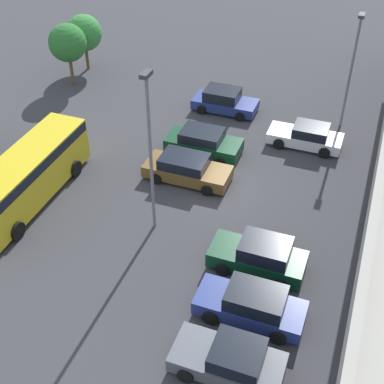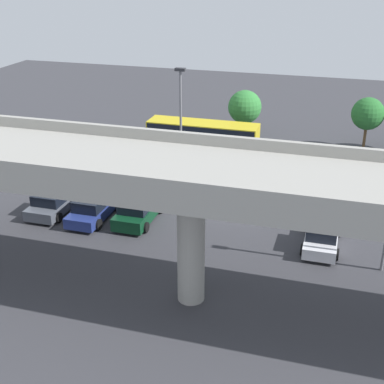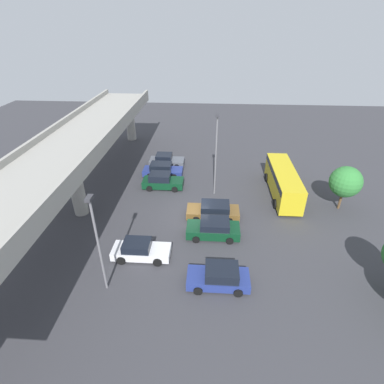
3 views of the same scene
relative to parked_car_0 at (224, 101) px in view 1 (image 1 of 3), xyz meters
The scene contains 13 objects.
ground_plane 8.47m from the parked_car_0, 14.80° to the left, with size 87.31×87.31×0.00m, color #38383D.
parked_car_0 is the anchor object (origin of this frame).
parked_car_1 6.59m from the parked_car_0, 68.15° to the left, with size 2.07×4.52×1.45m.
parked_car_2 5.47m from the parked_car_0, ahead, with size 2.25×4.52×1.56m.
parked_car_3 8.30m from the parked_car_0, ahead, with size 2.26×4.90×1.48m.
parked_car_4 14.98m from the parked_car_0, 24.01° to the left, with size 2.17×4.44×1.68m.
parked_car_5 17.78m from the parked_car_0, 21.51° to the left, with size 2.14×4.64×1.56m.
parked_car_6 20.46m from the parked_car_0, 18.42° to the left, with size 2.25×4.33×1.50m.
shuttle_bus 14.76m from the parked_car_0, 27.56° to the right, with size 9.13×2.60×2.78m.
lamp_post_near_aisle 13.37m from the parked_car_0, ahead, with size 0.70×0.35×8.56m.
lamp_post_mid_lot 8.68m from the parked_car_0, 95.94° to the left, with size 0.70×0.35×7.43m.
tree_front_left 12.49m from the parked_car_0, 102.06° to the right, with size 2.72×2.72×4.27m.
tree_front_centre 12.03m from the parked_car_0, 89.27° to the right, with size 2.72×2.72×4.58m.
Camera 1 is at (23.07, 7.17, 18.31)m, focal length 50.00 mm.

